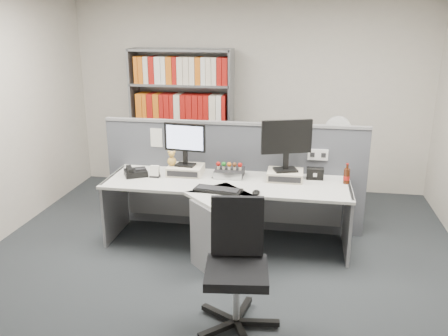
% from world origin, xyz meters
% --- Properties ---
extents(ground, '(5.50, 5.50, 0.00)m').
position_xyz_m(ground, '(0.00, 0.00, 0.00)').
color(ground, '#303539').
rests_on(ground, ground).
extents(room_shell, '(5.04, 5.54, 2.72)m').
position_xyz_m(room_shell, '(0.00, 0.00, 1.79)').
color(room_shell, beige).
rests_on(room_shell, ground).
extents(partition, '(3.00, 0.08, 1.27)m').
position_xyz_m(partition, '(0.00, 1.25, 0.65)').
color(partition, '#50535B').
rests_on(partition, ground).
extents(desk, '(2.60, 1.20, 0.72)m').
position_xyz_m(desk, '(0.00, 0.60, 0.46)').
color(desk, silver).
rests_on(desk, ground).
extents(monitor_riser_left, '(0.38, 0.31, 0.10)m').
position_xyz_m(monitor_riser_left, '(-0.49, 0.98, 0.77)').
color(monitor_riser_left, beige).
rests_on(monitor_riser_left, desk).
extents(monitor_riser_right, '(0.38, 0.31, 0.10)m').
position_xyz_m(monitor_riser_right, '(0.61, 0.98, 0.77)').
color(monitor_riser_right, beige).
rests_on(monitor_riser_right, desk).
extents(monitor_left, '(0.47, 0.17, 0.48)m').
position_xyz_m(monitor_left, '(-0.49, 0.98, 1.10)').
color(monitor_left, black).
rests_on(monitor_left, monitor_riser_left).
extents(monitor_right, '(0.52, 0.24, 0.55)m').
position_xyz_m(monitor_right, '(0.61, 0.98, 1.15)').
color(monitor_right, black).
rests_on(monitor_right, monitor_riser_right).
extents(desktop_pc, '(0.31, 0.28, 0.08)m').
position_xyz_m(desktop_pc, '(0.00, 0.99, 0.76)').
color(desktop_pc, black).
rests_on(desktop_pc, desk).
extents(figurines, '(0.29, 0.05, 0.09)m').
position_xyz_m(figurines, '(0.00, 0.97, 0.85)').
color(figurines, beige).
rests_on(figurines, desktop_pc).
extents(keyboard, '(0.50, 0.25, 0.03)m').
position_xyz_m(keyboard, '(-0.03, 0.50, 0.74)').
color(keyboard, black).
rests_on(keyboard, desk).
extents(mouse, '(0.08, 0.12, 0.05)m').
position_xyz_m(mouse, '(0.35, 0.47, 0.74)').
color(mouse, black).
rests_on(mouse, desk).
extents(desk_phone, '(0.31, 0.30, 0.10)m').
position_xyz_m(desk_phone, '(-1.03, 0.84, 0.76)').
color(desk_phone, black).
rests_on(desk_phone, desk).
extents(desk_calendar, '(0.11, 0.08, 0.13)m').
position_xyz_m(desk_calendar, '(-0.80, 0.82, 0.77)').
color(desk_calendar, black).
rests_on(desk_calendar, desk).
extents(plush_toy, '(0.10, 0.10, 0.17)m').
position_xyz_m(plush_toy, '(-0.64, 0.95, 0.89)').
color(plush_toy, gold).
rests_on(plush_toy, monitor_riser_left).
extents(speaker, '(0.18, 0.10, 0.12)m').
position_xyz_m(speaker, '(0.93, 1.06, 0.78)').
color(speaker, black).
rests_on(speaker, desk).
extents(cola_bottle, '(0.07, 0.07, 0.22)m').
position_xyz_m(cola_bottle, '(1.25, 0.96, 0.80)').
color(cola_bottle, '#3F190A').
rests_on(cola_bottle, desk).
extents(shelving_unit, '(1.41, 0.40, 2.00)m').
position_xyz_m(shelving_unit, '(-0.90, 2.44, 0.98)').
color(shelving_unit, slate).
rests_on(shelving_unit, ground).
extents(filing_cabinet, '(0.45, 0.61, 0.70)m').
position_xyz_m(filing_cabinet, '(1.20, 1.99, 0.35)').
color(filing_cabinet, slate).
rests_on(filing_cabinet, ground).
extents(desk_fan, '(0.32, 0.19, 0.54)m').
position_xyz_m(desk_fan, '(1.20, 1.99, 1.04)').
color(desk_fan, white).
rests_on(desk_fan, filing_cabinet).
extents(office_chair, '(0.66, 0.67, 1.02)m').
position_xyz_m(office_chair, '(0.31, -0.58, 0.54)').
color(office_chair, silver).
rests_on(office_chair, ground).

